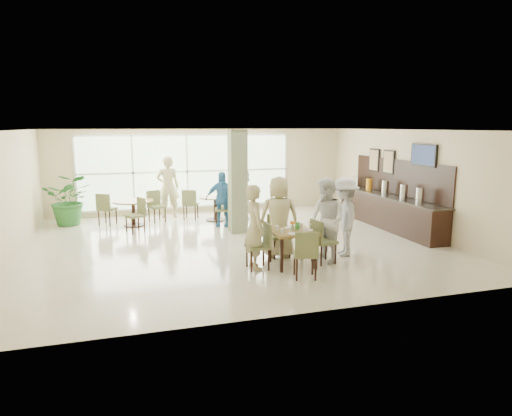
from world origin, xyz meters
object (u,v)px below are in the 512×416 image
object	(u,v)px
round_table_right	(215,203)
adult_b	(243,194)
buffet_counter	(389,209)
potted_plant	(70,199)
teen_far	(279,217)
teen_left	(255,227)
adult_standing	(168,187)
main_table	(292,235)
teen_right	(326,221)
teen_standing	(344,217)
adult_a	(222,199)
round_table_left	(133,206)

from	to	relation	value
round_table_right	adult_b	size ratio (longest dim) A/B	0.63
buffet_counter	potted_plant	world-z (taller)	buffet_counter
round_table_right	teen_far	xyz separation A→B (m)	(0.54, -4.37, 0.36)
buffet_counter	teen_left	size ratio (longest dim) A/B	2.70
adult_standing	potted_plant	bearing A→B (deg)	7.89
main_table	adult_b	xyz separation A→B (m)	(0.28, 5.01, 0.15)
buffet_counter	adult_b	size ratio (longest dim) A/B	2.94
teen_right	teen_standing	world-z (taller)	teen_right
teen_left	adult_a	size ratio (longest dim) A/B	1.09
adult_a	teen_right	bearing A→B (deg)	-51.97
main_table	teen_left	size ratio (longest dim) A/B	0.51
round_table_right	buffet_counter	distance (m)	5.18
main_table	teen_right	bearing A→B (deg)	3.93
round_table_right	buffet_counter	bearing A→B (deg)	-28.14
round_table_right	buffet_counter	xyz separation A→B (m)	(4.57, -2.44, -0.00)
round_table_left	teen_right	world-z (taller)	teen_right
buffet_counter	teen_standing	world-z (taller)	buffet_counter
teen_far	adult_a	distance (m)	3.52
buffet_counter	adult_standing	bearing A→B (deg)	150.47
round_table_left	adult_a	bearing A→B (deg)	-18.21
buffet_counter	teen_standing	xyz separation A→B (m)	(-2.58, -2.20, 0.33)
adult_b	adult_standing	distance (m)	2.41
buffet_counter	teen_right	bearing A→B (deg)	-141.25
teen_right	adult_standing	bearing A→B (deg)	-161.11
buffet_counter	teen_right	world-z (taller)	buffet_counter
main_table	adult_b	size ratio (longest dim) A/B	0.55
teen_right	adult_a	distance (m)	4.34
potted_plant	adult_standing	bearing A→B (deg)	5.78
buffet_counter	teen_far	bearing A→B (deg)	-154.50
teen_right	adult_a	bearing A→B (deg)	-167.43
potted_plant	adult_b	size ratio (longest dim) A/B	0.95
round_table_right	buffet_counter	world-z (taller)	buffet_counter
round_table_left	adult_b	size ratio (longest dim) A/B	0.73
potted_plant	round_table_left	bearing A→B (deg)	-20.86
potted_plant	teen_standing	bearing A→B (deg)	-40.10
round_table_right	potted_plant	distance (m)	4.30
teen_far	adult_standing	distance (m)	5.59
buffet_counter	round_table_right	bearing A→B (deg)	151.86
buffet_counter	potted_plant	distance (m)	9.34
buffet_counter	adult_standing	world-z (taller)	adult_standing
teen_standing	teen_right	bearing A→B (deg)	-45.08
teen_left	teen_standing	distance (m)	2.24
adult_a	teen_standing	bearing A→B (deg)	-42.55
teen_far	adult_b	bearing A→B (deg)	-78.19
potted_plant	adult_b	xyz separation A→B (m)	(5.12, -0.66, 0.04)
round_table_right	adult_a	size ratio (longest dim) A/B	0.63
teen_far	adult_a	bearing A→B (deg)	-65.18
teen_right	adult_b	distance (m)	4.98
round_table_left	round_table_right	world-z (taller)	same
adult_b	buffet_counter	bearing A→B (deg)	56.37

